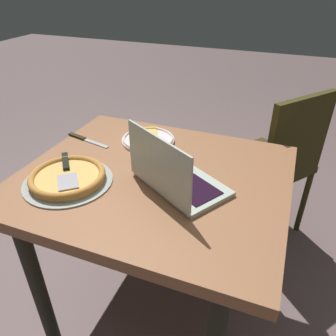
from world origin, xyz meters
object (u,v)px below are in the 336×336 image
Objects in this scene: laptop at (174,177)px; chair_near at (275,159)px; pizza_tray at (68,177)px; pizza_plate at (148,139)px; table_knife at (84,139)px; dining_table at (155,195)px.

laptop is 0.90m from chair_near.
pizza_tray is 0.35× the size of chair_near.
pizza_plate is 1.00× the size of table_knife.
table_knife is at bearing 114.07° from pizza_tray.
pizza_tray reaches higher than dining_table.
table_knife is at bearing 159.90° from dining_table.
chair_near is at bearing 34.28° from table_knife.
dining_table is at bearing -120.13° from chair_near.
laptop reaches higher than chair_near.
laptop is 1.66× the size of pizza_plate.
laptop is (0.11, -0.06, 0.15)m from dining_table.
laptop is 0.57m from table_knife.
dining_table is 2.53× the size of laptop.
chair_near reaches higher than pizza_tray.
pizza_plate is (-0.24, 0.31, -0.04)m from laptop.
pizza_plate is at bearing 118.80° from dining_table.
pizza_tray is at bearing -149.46° from dining_table.
dining_table is 0.35m from pizza_tray.
dining_table is 4.22× the size of table_knife.
pizza_plate is at bearing 18.11° from table_knife.
dining_table is at bearing -61.20° from pizza_plate.
laptop is at bearing 15.25° from pizza_tray.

